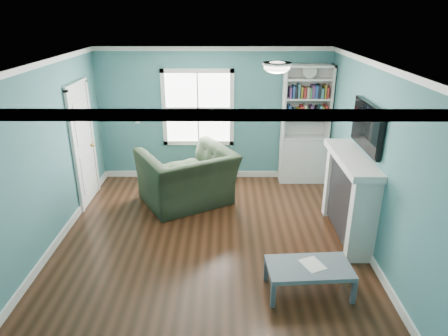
{
  "coord_description": "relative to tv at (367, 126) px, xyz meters",
  "views": [
    {
      "loc": [
        0.24,
        -5.15,
        3.23
      ],
      "look_at": [
        0.22,
        0.4,
        1.02
      ],
      "focal_mm": 32.0,
      "sensor_mm": 36.0,
      "label": 1
    }
  ],
  "objects": [
    {
      "name": "room_walls",
      "position": [
        -2.2,
        -0.2,
        -0.14
      ],
      "size": [
        5.0,
        5.0,
        5.0
      ],
      "color": "#437D7A",
      "rests_on": "ground"
    },
    {
      "name": "door",
      "position": [
        -4.42,
        1.2,
        -0.65
      ],
      "size": [
        0.12,
        0.98,
        2.17
      ],
      "color": "silver",
      "rests_on": "ground"
    },
    {
      "name": "window",
      "position": [
        -2.5,
        2.29,
        -0.27
      ],
      "size": [
        1.4,
        0.06,
        1.5
      ],
      "color": "white",
      "rests_on": "room_walls"
    },
    {
      "name": "recliner",
      "position": [
        -2.63,
        1.1,
        -1.07
      ],
      "size": [
        1.77,
        1.58,
        1.3
      ],
      "primitive_type": "imported",
      "rotation": [
        0.0,
        0.0,
        -2.62
      ],
      "color": "black",
      "rests_on": "ground"
    },
    {
      "name": "light_switch",
      "position": [
        -3.7,
        2.28,
        -0.52
      ],
      "size": [
        0.08,
        0.01,
        0.12
      ],
      "primitive_type": "cube",
      "color": "white",
      "rests_on": "room_walls"
    },
    {
      "name": "paper_sheet",
      "position": [
        -0.91,
        -1.3,
        -1.36
      ],
      "size": [
        0.33,
        0.36,
        0.0
      ],
      "primitive_type": "cube",
      "rotation": [
        0.0,
        0.0,
        0.4
      ],
      "color": "white",
      "rests_on": "coffee_table"
    },
    {
      "name": "fireplace",
      "position": [
        -0.12,
        0.0,
        -1.09
      ],
      "size": [
        0.44,
        1.58,
        1.3
      ],
      "color": "black",
      "rests_on": "ground"
    },
    {
      "name": "trim",
      "position": [
        -2.2,
        -0.2,
        -0.49
      ],
      "size": [
        4.5,
        5.0,
        2.6
      ],
      "color": "white",
      "rests_on": "ground"
    },
    {
      "name": "floor",
      "position": [
        -2.2,
        -0.2,
        -1.72
      ],
      "size": [
        5.0,
        5.0,
        0.0
      ],
      "primitive_type": "plane",
      "color": "black",
      "rests_on": "ground"
    },
    {
      "name": "bookshelf",
      "position": [
        -0.43,
        2.1,
        -0.8
      ],
      "size": [
        0.9,
        0.35,
        2.31
      ],
      "color": "silver",
      "rests_on": "ground"
    },
    {
      "name": "ceiling_fixture",
      "position": [
        -1.3,
        -0.1,
        0.82
      ],
      "size": [
        0.38,
        0.38,
        0.15
      ],
      "color": "white",
      "rests_on": "room_walls"
    },
    {
      "name": "coffee_table",
      "position": [
        -0.95,
        -1.33,
        -1.41
      ],
      "size": [
        1.04,
        0.62,
        0.37
      ],
      "rotation": [
        0.0,
        0.0,
        0.07
      ],
      "color": "#484D56",
      "rests_on": "ground"
    },
    {
      "name": "tv",
      "position": [
        0.0,
        0.0,
        0.0
      ],
      "size": [
        0.06,
        1.1,
        0.65
      ],
      "primitive_type": "cube",
      "color": "black",
      "rests_on": "fireplace"
    }
  ]
}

